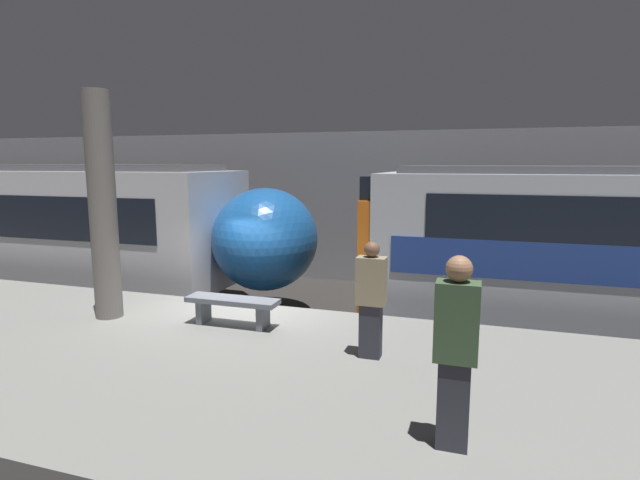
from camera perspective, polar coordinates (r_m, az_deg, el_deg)
ground_plane at (r=9.71m, az=-8.08°, el=-13.05°), size 120.00×120.00×0.00m
platform at (r=7.49m, az=-17.12°, el=-15.87°), size 40.00×5.12×1.05m
station_rear_barrier at (r=15.30m, az=2.69°, el=3.76°), size 50.00×0.15×4.53m
support_pillar_near at (r=8.86m, az=-23.58°, el=3.51°), size 0.44×0.44×3.70m
person_waiting at (r=6.59m, az=5.86°, el=-6.56°), size 0.38×0.24×1.55m
person_walking at (r=4.65m, az=15.26°, el=-11.80°), size 0.38×0.24×1.77m
platform_bench at (r=8.05m, az=-9.97°, el=-7.31°), size 1.50×0.40×0.45m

